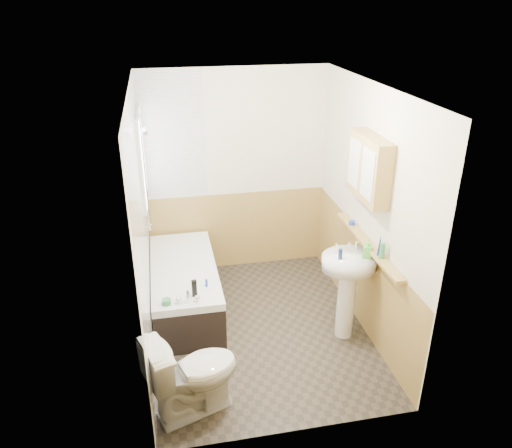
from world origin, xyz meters
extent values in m
plane|color=#2E2820|center=(0.00, 0.00, 0.00)|extent=(2.80, 2.80, 0.00)
plane|color=white|center=(0.00, 0.00, 2.50)|extent=(2.80, 2.80, 0.00)
cube|color=beige|center=(0.00, 1.41, 1.25)|extent=(2.20, 0.02, 2.50)
cube|color=beige|center=(0.00, -1.41, 1.25)|extent=(2.20, 0.02, 2.50)
cube|color=beige|center=(-1.11, 0.00, 1.25)|extent=(0.02, 2.80, 2.50)
cube|color=beige|center=(1.11, 0.00, 1.25)|extent=(0.02, 2.80, 2.50)
cube|color=#B29049|center=(1.09, 0.00, 0.50)|extent=(0.01, 2.80, 1.00)
cube|color=#B29049|center=(0.00, -1.39, 0.50)|extent=(2.20, 0.01, 1.00)
cube|color=#B29049|center=(0.00, 1.39, 0.50)|extent=(2.20, 0.01, 1.00)
cube|color=white|center=(-1.09, 0.00, 1.25)|extent=(0.01, 2.80, 2.50)
cube|color=white|center=(-0.73, 1.39, 1.75)|extent=(0.75, 0.01, 1.50)
cube|color=white|center=(-1.07, 0.95, 1.65)|extent=(0.03, 0.79, 0.99)
cube|color=white|center=(-1.05, 0.95, 1.65)|extent=(0.01, 0.70, 0.90)
cube|color=white|center=(-1.05, 0.95, 1.65)|extent=(0.01, 0.04, 0.90)
cube|color=black|center=(-0.73, 0.53, 0.23)|extent=(0.70, 1.62, 0.46)
cube|color=white|center=(-0.73, 0.53, 0.50)|extent=(0.70, 1.62, 0.08)
cube|color=white|center=(-0.73, 0.53, 0.49)|extent=(0.56, 1.48, 0.04)
cylinder|color=silver|center=(-0.73, -0.18, 0.61)|extent=(0.04, 0.04, 0.14)
sphere|color=silver|center=(-0.82, -0.18, 0.58)|extent=(0.06, 0.06, 0.06)
sphere|color=silver|center=(-0.64, -0.18, 0.58)|extent=(0.06, 0.06, 0.06)
cylinder|color=silver|center=(-1.05, 0.76, 1.55)|extent=(0.02, 0.02, 1.30)
cylinder|color=silver|center=(-1.05, 0.76, 0.95)|extent=(0.05, 0.05, 0.02)
cylinder|color=silver|center=(-1.05, 0.76, 2.14)|extent=(0.05, 0.05, 0.02)
cylinder|color=silver|center=(-1.00, 0.76, 1.98)|extent=(0.07, 0.09, 0.09)
imported|color=white|center=(-0.76, -1.00, 0.38)|extent=(0.88, 0.67, 0.77)
cylinder|color=white|center=(0.84, -0.28, 0.38)|extent=(0.18, 0.18, 0.75)
ellipsoid|color=white|center=(0.84, -0.28, 0.86)|extent=(0.55, 0.44, 0.15)
cylinder|color=silver|center=(0.74, -0.17, 0.98)|extent=(0.03, 0.03, 0.08)
cylinder|color=silver|center=(0.94, -0.17, 0.98)|extent=(0.03, 0.03, 0.08)
cylinder|color=silver|center=(0.84, -0.19, 1.01)|extent=(0.02, 0.11, 0.09)
cube|color=#B29049|center=(1.04, -0.21, 1.00)|extent=(0.10, 1.46, 0.03)
cube|color=#B29049|center=(1.02, -0.13, 1.76)|extent=(0.16, 0.67, 0.61)
cube|color=silver|center=(0.93, -0.29, 1.76)|extent=(0.01, 0.26, 0.45)
cube|color=silver|center=(0.93, 0.03, 1.76)|extent=(0.01, 0.26, 0.45)
cylinder|color=#388447|center=(1.04, -0.53, 1.10)|extent=(0.05, 0.05, 0.16)
cone|color=navy|center=(1.04, -0.47, 1.12)|extent=(0.05, 0.05, 0.21)
cylinder|color=#19339E|center=(1.04, 0.21, 1.04)|extent=(0.08, 0.08, 0.04)
imported|color=#59C647|center=(0.98, -0.34, 0.97)|extent=(0.14, 0.20, 0.08)
cylinder|color=navy|center=(0.72, -0.32, 0.99)|extent=(0.05, 0.05, 0.11)
cube|color=black|center=(-0.66, -0.09, 0.63)|extent=(0.05, 0.04, 0.18)
cylinder|color=#388447|center=(-0.93, -0.17, 0.57)|extent=(0.11, 0.11, 0.05)
cylinder|color=#19339E|center=(-0.53, 0.07, 0.58)|extent=(0.03, 0.03, 0.08)
camera|label=1|loc=(-0.88, -4.24, 3.24)|focal=35.00mm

